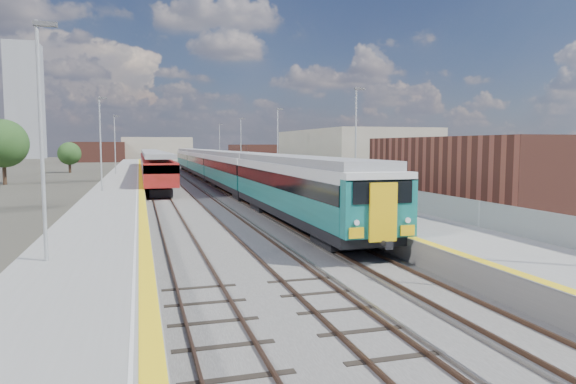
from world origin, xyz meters
name	(u,v)px	position (x,y,z in m)	size (l,w,h in m)	color
ground	(205,186)	(0.00, 50.00, 0.00)	(320.00, 320.00, 0.00)	#47443A
ballast_bed	(183,184)	(-2.25, 52.50, 0.03)	(10.50, 155.00, 0.06)	#565451
tracks	(187,183)	(-1.65, 54.18, 0.11)	(8.96, 160.00, 0.17)	#4C3323
platform_right	(245,179)	(5.28, 52.49, 0.54)	(4.70, 155.00, 8.52)	slate
platform_left	(124,181)	(-9.05, 52.49, 0.52)	(4.30, 155.00, 8.52)	slate
buildings	(96,123)	(-18.12, 138.60, 10.70)	(72.00, 185.50, 40.00)	brown
green_train	(217,165)	(1.50, 50.46, 2.38)	(3.07, 85.29, 3.38)	black
red_train	(152,163)	(-5.50, 64.69, 2.24)	(3.00, 60.71, 3.78)	black
tree_b	(3,143)	(-22.72, 58.41, 4.90)	(5.74, 5.74, 7.78)	#382619
tree_c	(69,154)	(-18.64, 84.66, 3.27)	(3.84, 3.84, 5.20)	#382619
tree_d	(332,147)	(23.26, 69.55, 4.37)	(5.12, 5.12, 6.94)	#382619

